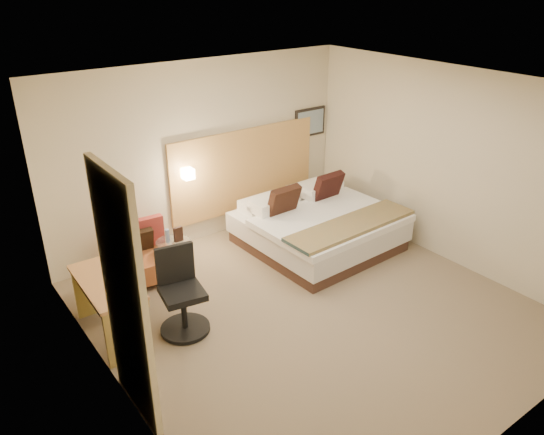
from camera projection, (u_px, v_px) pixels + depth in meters
floor at (311, 310)px, 6.53m from camera, size 4.80×5.00×0.02m
ceiling at (319, 87)px, 5.38m from camera, size 4.80×5.00×0.02m
wall_back at (203, 153)px, 7.78m from camera, size 4.80×0.02×2.70m
wall_front at (525, 316)px, 4.13m from camera, size 4.80×0.02×2.70m
wall_left at (107, 276)px, 4.66m from camera, size 0.02×5.00×2.70m
wall_right at (448, 166)px, 7.25m from camera, size 0.02×5.00×2.70m
headboard_panel at (245, 170)px, 8.30m from camera, size 2.60×0.04×1.30m
art_frame at (310, 122)px, 8.78m from camera, size 0.62×0.03×0.47m
art_canvas at (311, 122)px, 8.77m from camera, size 0.54×0.01×0.39m
lamp_arm at (186, 173)px, 7.61m from camera, size 0.02×0.12×0.02m
lamp_shade at (188, 174)px, 7.57m from camera, size 0.15×0.15×0.15m
curtain at (125, 300)px, 4.56m from camera, size 0.06×0.90×2.42m
bottle_a at (167, 236)px, 6.99m from camera, size 0.06×0.06×0.19m
menu_folder at (178, 234)px, 7.02m from camera, size 0.12×0.05×0.20m
bed at (317, 226)px, 7.90m from camera, size 2.10×2.04×0.99m
lounge_chair at (144, 258)px, 7.07m from camera, size 0.78×0.70×0.78m
side_table at (175, 256)px, 7.14m from camera, size 0.48×0.48×0.51m
desk at (110, 292)px, 5.85m from camera, size 0.56×1.17×0.72m
desk_chair at (182, 298)px, 6.01m from camera, size 0.66×0.66×1.01m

